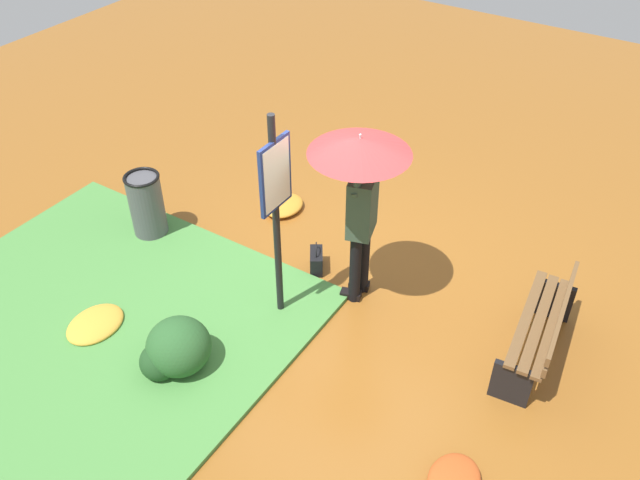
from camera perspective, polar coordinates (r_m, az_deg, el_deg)
The scene contains 11 objects.
ground_plane at distance 7.23m, azimuth 2.09°, elevation -4.42°, with size 18.00×18.00×0.00m, color brown.
grass_verge at distance 7.02m, azimuth -22.40°, elevation -9.57°, with size 4.80×4.00×0.05m.
person_with_umbrella at distance 6.19m, azimuth 3.53°, elevation 5.43°, with size 0.96×0.96×2.04m.
info_sign_post at distance 6.09m, azimuth -3.83°, elevation 3.59°, with size 0.44×0.07×2.30m.
handbag at distance 7.41m, azimuth -0.32°, elevation -1.78°, with size 0.33×0.28×0.37m.
park_bench at distance 6.61m, azimuth 18.61°, elevation -7.17°, with size 1.40×0.51×0.75m.
trash_bin at distance 8.01m, azimuth -14.71°, elevation 2.88°, with size 0.42×0.42×0.83m.
shrub_cluster at distance 6.43m, azimuth -12.40°, elevation -9.20°, with size 0.68×0.61×0.55m.
leaf_pile_near_person at distance 7.15m, azimuth -18.81°, elevation -6.89°, with size 0.62×0.50×0.14m.
leaf_pile_by_bench at distance 5.81m, azimuth 11.50°, elevation -19.58°, with size 0.52×0.41×0.11m.
leaf_pile_far_path at distance 8.38m, azimuth -3.14°, elevation 2.99°, with size 0.56×0.45×0.12m.
Camera 1 is at (4.60, 2.63, 4.92)m, focal length 37.10 mm.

